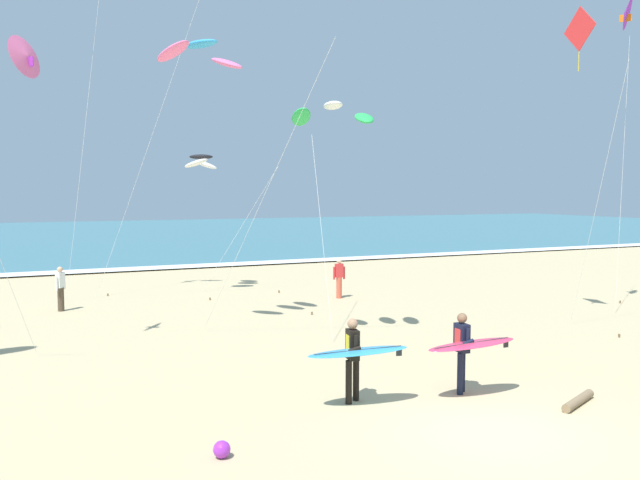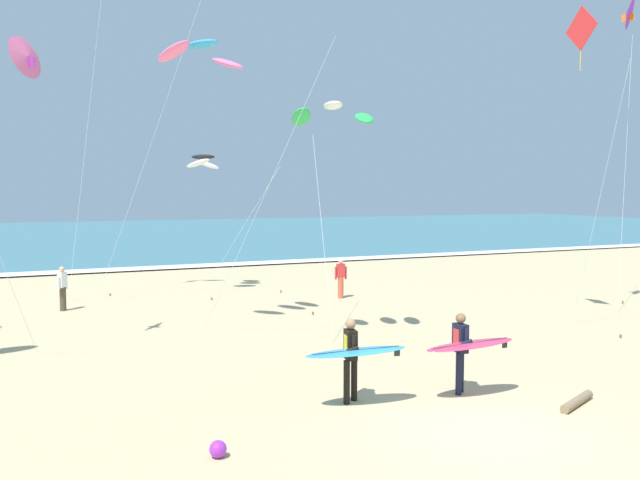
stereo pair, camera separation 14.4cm
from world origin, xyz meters
The scene contains 15 objects.
ground_plane centered at (0.00, 0.00, 0.00)m, with size 160.00×160.00×0.00m, color tan.
ocean_water centered at (0.00, 56.18, 0.04)m, with size 160.00×60.00×0.08m, color teal.
shoreline_foam centered at (0.00, 26.48, 0.09)m, with size 160.00×1.72×0.01m, color white.
surfer_lead centered at (0.79, 1.81, 1.05)m, with size 2.05×0.97×1.71m.
surfer_trailing centered at (-1.58, 2.23, 1.05)m, with size 2.10×1.07×1.71m.
kite_delta_violet_near centered at (11.15, 7.07, 10.17)m, with size 2.36×1.83×10.77m.
kite_diamond_scarlet_far centered at (8.29, 6.24, 9.00)m, with size 0.24×2.70×9.96m.
kite_arc_charcoal_low centered at (-0.90, 17.59, 5.48)m, with size 3.84×2.75×5.79m.
kite_arc_ivory_distant centered at (0.26, 7.19, 6.36)m, with size 2.47×4.79×6.70m.
kite_arc_cobalt_outer centered at (-2.67, 10.09, 8.30)m, with size 3.84×5.56×8.68m.
kite_delta_rose_extra centered at (-7.38, 8.99, 7.58)m, with size 2.58×3.28×8.17m.
bystander_red_top centered at (3.67, 13.82, 0.81)m, with size 0.50×0.22×1.59m.
bystander_white_top centered at (-6.55, 15.38, 0.81)m, with size 0.34×0.41×1.59m.
beach_ball centered at (-4.69, 0.83, 0.14)m, with size 0.28×0.28×0.28m, color purple.
driftwood_log centered at (2.46, 0.40, 0.09)m, with size 0.18×0.18×1.28m, color #846B4C.
Camera 2 is at (-7.15, -8.85, 4.24)m, focal length 35.74 mm.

